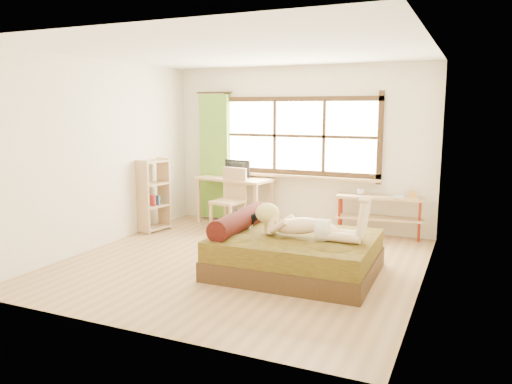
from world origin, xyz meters
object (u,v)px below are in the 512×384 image
at_px(chair, 231,196).
at_px(bookshelf, 153,195).
at_px(bed, 292,252).
at_px(kitten, 246,219).
at_px(pipe_shelf, 380,207).
at_px(desk, 234,184).
at_px(woman, 306,214).

height_order(chair, bookshelf, bookshelf).
height_order(bed, kitten, bed).
bearing_deg(kitten, pipe_shelf, 56.10).
xyz_separation_m(kitten, desk, (-1.14, 1.96, 0.12)).
bearing_deg(pipe_shelf, kitten, -130.19).
bearing_deg(pipe_shelf, woman, -109.37).
xyz_separation_m(bed, chair, (-1.70, 1.71, 0.31)).
bearing_deg(desk, kitten, -50.73).
bearing_deg(kitten, bookshelf, 153.92).
bearing_deg(bookshelf, kitten, -14.61).
height_order(woman, chair, woman).
distance_m(woman, kitten, 0.90).
relative_size(bed, pipe_shelf, 1.44).
height_order(kitten, bookshelf, bookshelf).
relative_size(bed, desk, 1.40).
height_order(bed, woman, woman).
bearing_deg(bookshelf, desk, 54.16).
xyz_separation_m(kitten, chair, (-1.02, 1.61, -0.02)).
relative_size(chair, bookshelf, 0.87).
bearing_deg(pipe_shelf, bookshelf, -170.10).
distance_m(kitten, bookshelf, 2.37).
bearing_deg(bed, woman, -15.03).
height_order(kitten, chair, chair).
relative_size(bed, woman, 1.45).
bearing_deg(bookshelf, bed, -10.96).
distance_m(woman, bookshelf, 3.23).
bearing_deg(woman, chair, 136.08).
relative_size(woman, chair, 1.30).
bearing_deg(pipe_shelf, chair, -175.95).
bearing_deg(desk, bookshelf, -127.09).
xyz_separation_m(woman, desk, (-2.01, 2.11, -0.05)).
relative_size(woman, kitten, 4.67).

